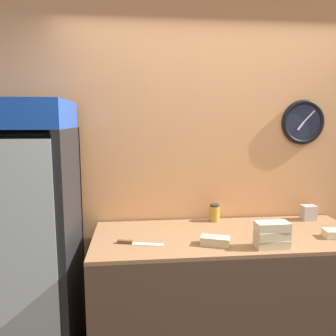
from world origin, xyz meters
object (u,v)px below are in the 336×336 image
(sandwich_flat_right, at_px, (215,241))
(sandwich_stack_bottom, at_px, (272,243))
(sandwich_stack_middle, at_px, (272,235))
(beverage_cooler, at_px, (22,224))
(chefs_knife, at_px, (134,243))
(condiment_jar, at_px, (215,213))
(sandwich_stack_top, at_px, (272,226))
(napkin_dispenser, at_px, (308,213))

(sandwich_flat_right, bearing_deg, sandwich_stack_bottom, -12.44)
(sandwich_stack_bottom, bearing_deg, sandwich_stack_middle, 0.00)
(beverage_cooler, relative_size, chefs_knife, 6.05)
(beverage_cooler, distance_m, sandwich_stack_middle, 1.69)
(sandwich_stack_middle, distance_m, condiment_jar, 0.62)
(beverage_cooler, distance_m, condiment_jar, 1.44)
(sandwich_stack_bottom, height_order, sandwich_flat_right, same)
(sandwich_stack_top, bearing_deg, chefs_knife, 170.04)
(sandwich_stack_bottom, xyz_separation_m, condiment_jar, (-0.23, 0.58, 0.04))
(sandwich_flat_right, xyz_separation_m, chefs_knife, (-0.53, 0.08, -0.02))
(chefs_knife, height_order, napkin_dispenser, napkin_dispenser)
(sandwich_flat_right, distance_m, chefs_knife, 0.54)
(sandwich_stack_bottom, relative_size, condiment_jar, 1.56)
(napkin_dispenser, bearing_deg, condiment_jar, 176.58)
(chefs_knife, bearing_deg, sandwich_stack_bottom, -9.96)
(sandwich_stack_bottom, relative_size, sandwich_stack_middle, 0.98)
(sandwich_flat_right, xyz_separation_m, condiment_jar, (0.12, 0.50, 0.04))
(sandwich_stack_top, xyz_separation_m, sandwich_flat_right, (-0.35, 0.08, -0.11))
(sandwich_stack_middle, xyz_separation_m, sandwich_stack_top, (0.00, 0.00, 0.06))
(sandwich_stack_middle, height_order, condiment_jar, condiment_jar)
(sandwich_stack_bottom, xyz_separation_m, sandwich_flat_right, (-0.35, 0.08, 0.00))
(sandwich_stack_bottom, height_order, sandwich_stack_middle, sandwich_stack_middle)
(sandwich_stack_bottom, distance_m, napkin_dispenser, 0.76)
(sandwich_stack_bottom, distance_m, chefs_knife, 0.89)
(beverage_cooler, relative_size, condiment_jar, 13.53)
(beverage_cooler, xyz_separation_m, sandwich_flat_right, (1.30, -0.28, -0.07))
(beverage_cooler, bearing_deg, sandwich_stack_middle, -12.26)
(beverage_cooler, height_order, napkin_dispenser, beverage_cooler)
(sandwich_stack_middle, bearing_deg, condiment_jar, 111.50)
(beverage_cooler, distance_m, sandwich_stack_bottom, 1.69)
(sandwich_stack_bottom, relative_size, sandwich_stack_top, 1.00)
(beverage_cooler, relative_size, sandwich_stack_middle, 8.54)
(sandwich_flat_right, bearing_deg, condiment_jar, 76.51)
(beverage_cooler, relative_size, sandwich_stack_top, 8.70)
(sandwich_stack_bottom, xyz_separation_m, sandwich_stack_top, (0.00, 0.00, 0.11))
(sandwich_stack_bottom, relative_size, napkin_dispenser, 1.78)
(beverage_cooler, height_order, sandwich_stack_bottom, beverage_cooler)
(sandwich_stack_middle, relative_size, chefs_knife, 0.71)
(sandwich_stack_top, height_order, condiment_jar, sandwich_stack_top)
(sandwich_stack_top, relative_size, chefs_knife, 0.69)
(sandwich_stack_top, distance_m, napkin_dispenser, 0.77)
(condiment_jar, bearing_deg, sandwich_flat_right, -103.49)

